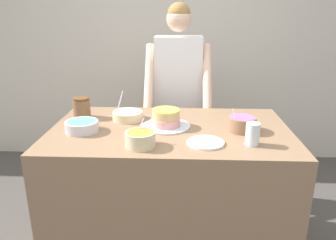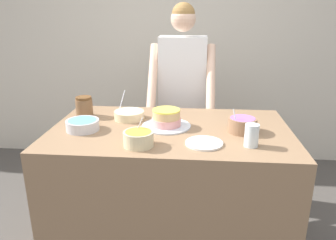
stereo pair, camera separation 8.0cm
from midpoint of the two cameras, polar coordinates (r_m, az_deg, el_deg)
name	(u,v)px [view 2 (the right image)]	position (r m, az deg, el deg)	size (l,w,h in m)	color
wall_back	(183,43)	(3.61, 3.20, 13.22)	(10.00, 0.05, 2.60)	beige
counter	(170,191)	(2.29, 1.41, -12.32)	(1.52, 0.91, 0.92)	#8C6B4C
person_baker	(182,85)	(2.83, 3.33, 6.11)	(0.54, 0.47, 1.70)	#2D2D38
cake	(166,119)	(2.10, 0.80, 0.09)	(0.32, 0.32, 0.12)	silver
frosting_bowl_purple	(242,124)	(2.07, 13.90, -0.74)	(0.18, 0.18, 0.15)	#936B4C
frosting_bowl_orange	(138,138)	(1.81, -3.91, -3.17)	(0.17, 0.17, 0.15)	beige
frosting_bowl_blue	(83,125)	(2.11, -13.59, -0.78)	(0.21, 0.21, 0.07)	silver
frosting_bowl_white	(129,115)	(2.27, -5.76, 0.94)	(0.21, 0.21, 0.19)	beige
drinking_glass	(252,135)	(1.87, 15.56, -2.61)	(0.08, 0.08, 0.13)	silver
ceramic_plate	(204,143)	(1.86, 7.53, -4.02)	(0.21, 0.21, 0.01)	white
stoneware_jar	(84,107)	(2.37, -13.45, 2.25)	(0.12, 0.12, 0.14)	brown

